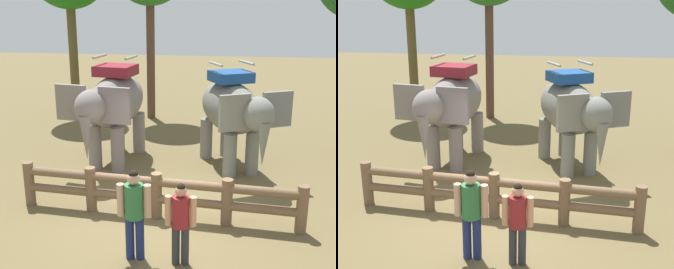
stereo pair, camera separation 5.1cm
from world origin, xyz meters
The scene contains 6 objects.
ground_plane centered at (0.00, 0.00, 0.00)m, with size 60.00×60.00×0.00m, color brown.
log_fence centered at (0.00, -0.12, 0.60)m, with size 6.39×0.74×1.05m.
elephant_near_left centered at (-1.82, 3.22, 1.76)m, with size 2.12×3.72×3.14m.
elephant_center centered at (1.61, 3.19, 1.70)m, with size 2.75×3.56×3.03m.
tourist_woman_in_black centered at (0.73, -1.87, 0.92)m, with size 0.56×0.32×1.60m.
tourist_man_in_blue centered at (-0.12, -1.80, 1.02)m, with size 0.63×0.36×1.77m.
Camera 1 is at (1.53, -8.96, 4.65)m, focal length 47.50 mm.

